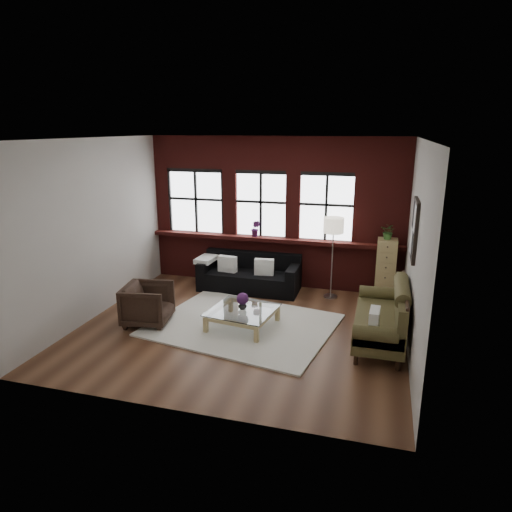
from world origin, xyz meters
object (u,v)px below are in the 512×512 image
(dark_sofa, at_px, (249,273))
(vintage_settee, at_px, (380,312))
(vase, at_px, (243,305))
(drawer_chest, at_px, (386,270))
(armchair, at_px, (148,304))
(floor_lamp, at_px, (332,255))
(coffee_table, at_px, (243,319))

(dark_sofa, relative_size, vintage_settee, 1.09)
(vintage_settee, bearing_deg, vase, -178.30)
(drawer_chest, bearing_deg, vintage_settee, -92.03)
(armchair, xyz_separation_m, floor_lamp, (2.97, 2.18, 0.54))
(armchair, bearing_deg, vintage_settee, -94.57)
(vintage_settee, xyz_separation_m, armchair, (-3.95, -0.34, -0.15))
(vintage_settee, bearing_deg, coffee_table, -178.30)
(vase, height_order, drawer_chest, drawer_chest)
(drawer_chest, bearing_deg, dark_sofa, -175.63)
(armchair, bearing_deg, dark_sofa, -39.49)
(dark_sofa, bearing_deg, drawer_chest, 4.37)
(dark_sofa, bearing_deg, floor_lamp, 1.09)
(vase, distance_m, floor_lamp, 2.36)
(coffee_table, relative_size, floor_lamp, 0.58)
(coffee_table, distance_m, drawer_chest, 3.18)
(drawer_chest, bearing_deg, armchair, -149.62)
(coffee_table, xyz_separation_m, vase, (0.00, 0.00, 0.25))
(armchair, relative_size, vase, 5.25)
(coffee_table, xyz_separation_m, floor_lamp, (1.30, 1.91, 0.74))
(coffee_table, height_order, drawer_chest, drawer_chest)
(vase, bearing_deg, floor_lamp, 55.66)
(vintage_settee, xyz_separation_m, floor_lamp, (-0.98, 1.84, 0.39))
(dark_sofa, xyz_separation_m, vase, (0.43, -1.87, 0.04))
(armchair, bearing_deg, floor_lamp, -63.24)
(coffee_table, bearing_deg, vase, 90.00)
(floor_lamp, bearing_deg, dark_sofa, -178.91)
(drawer_chest, height_order, floor_lamp, floor_lamp)
(vintage_settee, relative_size, coffee_table, 1.84)
(vintage_settee, height_order, floor_lamp, floor_lamp)
(vase, height_order, floor_lamp, floor_lamp)
(coffee_table, height_order, vase, vase)
(vintage_settee, bearing_deg, drawer_chest, 87.97)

